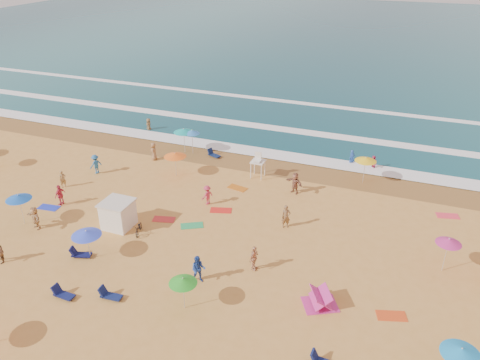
% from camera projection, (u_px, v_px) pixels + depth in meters
% --- Properties ---
extents(ground, '(220.00, 220.00, 0.00)m').
position_uv_depth(ground, '(179.00, 226.00, 35.49)').
color(ground, gold).
rests_on(ground, ground).
extents(ocean, '(220.00, 140.00, 0.18)m').
position_uv_depth(ocean, '(352.00, 35.00, 105.17)').
color(ocean, '#0C4756').
rests_on(ocean, ground).
extents(wet_sand, '(220.00, 220.00, 0.00)m').
position_uv_depth(wet_sand, '(238.00, 161.00, 45.85)').
color(wet_sand, olive).
rests_on(wet_sand, ground).
extents(surf_foam, '(200.00, 18.70, 0.05)m').
position_uv_depth(surf_foam, '(266.00, 129.00, 53.13)').
color(surf_foam, white).
rests_on(surf_foam, ground).
extents(cabana, '(2.00, 2.00, 2.00)m').
position_uv_depth(cabana, '(118.00, 215.00, 34.97)').
color(cabana, white).
rests_on(cabana, ground).
extents(cabana_roof, '(2.20, 2.20, 0.12)m').
position_uv_depth(cabana_roof, '(116.00, 203.00, 34.49)').
color(cabana_roof, silver).
rests_on(cabana_roof, cabana).
extents(bicycle, '(1.06, 1.72, 0.85)m').
position_uv_depth(bicycle, '(139.00, 228.00, 34.39)').
color(bicycle, black).
rests_on(bicycle, ground).
extents(lifeguard_stand, '(1.20, 1.20, 2.10)m').
position_uv_depth(lifeguard_stand, '(258.00, 167.00, 42.26)').
color(lifeguard_stand, white).
rests_on(lifeguard_stand, ground).
extents(beach_umbrellas, '(51.31, 30.16, 0.78)m').
position_uv_depth(beach_umbrellas, '(162.00, 200.00, 34.61)').
color(beach_umbrellas, green).
rests_on(beach_umbrellas, ground).
extents(loungers, '(55.07, 22.91, 0.34)m').
position_uv_depth(loungers, '(244.00, 258.00, 31.62)').
color(loungers, '#0E1846').
rests_on(loungers, ground).
extents(towels, '(36.92, 21.97, 0.03)m').
position_uv_depth(towels, '(187.00, 238.00, 34.00)').
color(towels, red).
rests_on(towels, ground).
extents(beachgoers, '(51.06, 25.79, 2.15)m').
position_uv_depth(beachgoers, '(179.00, 191.00, 38.58)').
color(beachgoers, '#9B6F47').
rests_on(beachgoers, ground).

